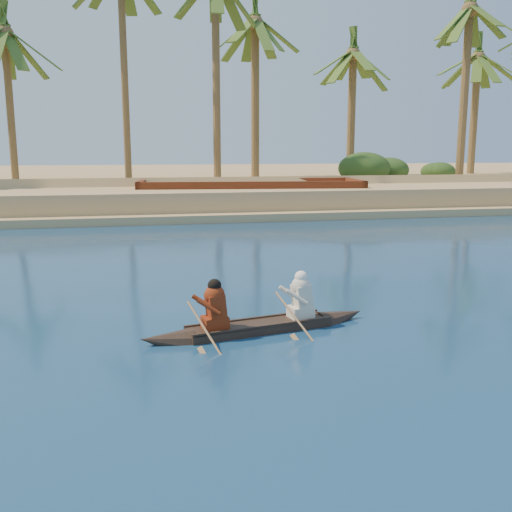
{
  "coord_description": "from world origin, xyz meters",
  "views": [
    {
      "loc": [
        -10.18,
        -3.06,
        3.27
      ],
      "look_at": [
        -7.56,
        8.95,
        0.96
      ],
      "focal_mm": 40.0,
      "sensor_mm": 36.0,
      "label": 1
    }
  ],
  "objects": [
    {
      "name": "barge_mid",
      "position": [
        -3.94,
        27.0,
        0.69
      ],
      "size": [
        12.14,
        5.3,
        1.96
      ],
      "rotation": [
        0.0,
        0.0,
        -0.12
      ],
      "color": "maroon",
      "rests_on": "ground"
    },
    {
      "name": "palm_grove",
      "position": [
        0.0,
        35.0,
        8.0
      ],
      "size": [
        110.0,
        14.0,
        16.0
      ],
      "primitive_type": null,
      "color": "#3F5E21",
      "rests_on": "ground"
    },
    {
      "name": "sandy_embankment",
      "position": [
        0.0,
        46.89,
        0.53
      ],
      "size": [
        150.0,
        51.0,
        1.5
      ],
      "color": "tan",
      "rests_on": "ground"
    },
    {
      "name": "shrub_cluster",
      "position": [
        0.0,
        31.5,
        1.2
      ],
      "size": [
        100.0,
        6.0,
        2.4
      ],
      "primitive_type": null,
      "color": "#1E3C15",
      "rests_on": "ground"
    },
    {
      "name": "canoe",
      "position": [
        -8.0,
        6.67,
        0.23
      ],
      "size": [
        4.41,
        1.4,
        1.21
      ],
      "rotation": [
        0.0,
        0.0,
        0.19
      ],
      "color": "#34251C",
      "rests_on": "ground"
    }
  ]
}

